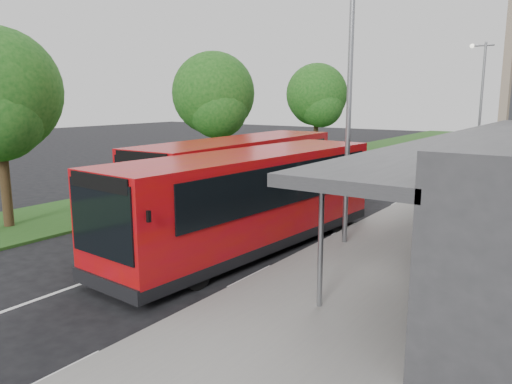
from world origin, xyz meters
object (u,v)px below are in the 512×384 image
(bus_second, at_px, (241,176))
(tree_far, at_px, (317,98))
(lamp_post_near, at_px, (347,100))
(lamp_post_far, at_px, (480,98))
(bus_main, at_px, (250,200))
(car_far, at_px, (463,137))
(car_near, at_px, (488,142))
(litter_bin, at_px, (445,191))
(bollard, at_px, (481,174))
(tree_mid, at_px, (214,99))

(bus_second, bearing_deg, tree_far, 106.34)
(tree_far, bearing_deg, lamp_post_near, -59.71)
(lamp_post_far, xyz_separation_m, bus_main, (-2.29, -21.98, -3.13))
(car_far, bearing_deg, lamp_post_far, -88.26)
(tree_far, relative_size, lamp_post_near, 0.91)
(lamp_post_far, bearing_deg, car_near, 97.55)
(tree_far, height_order, car_far, tree_far)
(lamp_post_near, relative_size, litter_bin, 9.70)
(tree_far, xyz_separation_m, lamp_post_far, (11.13, 0.95, 0.03))
(litter_bin, relative_size, bollard, 0.91)
(tree_mid, relative_size, lamp_post_near, 0.91)
(tree_mid, bearing_deg, lamp_post_near, -32.36)
(car_near, height_order, car_far, car_far)
(lamp_post_far, relative_size, car_far, 2.27)
(lamp_post_far, distance_m, car_far, 23.85)
(bollard, distance_m, car_far, 28.83)
(bollard, bearing_deg, car_near, 99.28)
(bus_second, xyz_separation_m, bollard, (6.70, 13.19, -1.01))
(lamp_post_near, xyz_separation_m, litter_bin, (0.99, 8.80, -4.15))
(bollard, height_order, car_far, car_far)
(tree_mid, xyz_separation_m, bus_second, (5.81, -5.41, -3.07))
(lamp_post_far, bearing_deg, bus_second, -106.16)
(bus_main, relative_size, car_far, 3.15)
(lamp_post_near, bearing_deg, lamp_post_far, 90.00)
(tree_mid, xyz_separation_m, bollard, (12.50, 7.78, -4.08))
(bus_main, bearing_deg, bus_second, 133.82)
(lamp_post_near, relative_size, bus_main, 0.72)
(tree_mid, xyz_separation_m, car_far, (5.35, 35.71, -4.10))
(car_near, bearing_deg, lamp_post_far, -100.52)
(tree_mid, bearing_deg, car_far, 81.47)
(bus_main, bearing_deg, car_far, 98.33)
(tree_mid, bearing_deg, bus_second, -42.96)
(litter_bin, bearing_deg, bollard, 86.32)
(car_near, bearing_deg, car_far, 104.51)
(tree_far, height_order, bollard, tree_far)
(bus_main, relative_size, car_near, 3.46)
(tree_far, height_order, litter_bin, tree_far)
(bollard, relative_size, car_near, 0.28)
(bus_main, distance_m, litter_bin, 11.31)
(lamp_post_far, xyz_separation_m, car_near, (-2.30, 17.32, -4.17))
(bus_second, distance_m, bollard, 14.83)
(tree_far, distance_m, bus_second, 18.61)
(lamp_post_near, height_order, lamp_post_far, same)
(bus_main, distance_m, car_far, 44.89)
(lamp_post_near, height_order, bus_main, lamp_post_near)
(litter_bin, bearing_deg, car_far, 101.26)
(tree_far, distance_m, lamp_post_near, 22.06)
(lamp_post_near, relative_size, lamp_post_far, 1.00)
(tree_mid, relative_size, lamp_post_far, 0.91)
(litter_bin, height_order, car_far, car_far)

